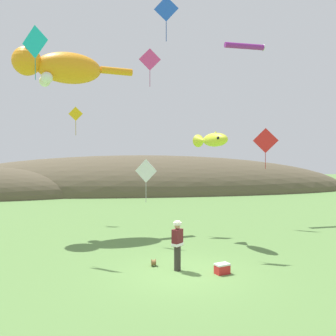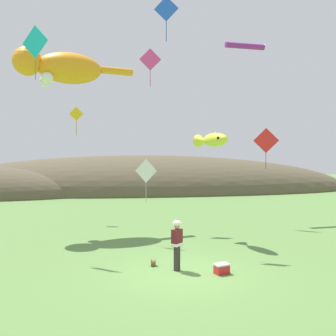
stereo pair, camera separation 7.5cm
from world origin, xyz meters
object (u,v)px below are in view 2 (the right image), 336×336
at_px(kite_tube_streamer, 246,46).
at_px(kite_diamond_pink, 150,60).
at_px(kite_diamond_white, 146,171).
at_px(kite_diamond_red, 266,141).
at_px(kite_diamond_teal, 35,42).
at_px(kite_giant_cat, 61,68).
at_px(kite_fish_windsock, 212,140).
at_px(kite_diamond_gold, 76,114).
at_px(kite_diamond_blue, 166,9).
at_px(picnic_cooler, 222,269).
at_px(festival_attendant, 177,244).
at_px(kite_spool, 153,262).

height_order(kite_tube_streamer, kite_diamond_pink, kite_tube_streamer).
distance_m(kite_diamond_white, kite_diamond_red, 8.04).
relative_size(kite_tube_streamer, kite_diamond_teal, 1.20).
relative_size(kite_giant_cat, kite_diamond_white, 3.09).
height_order(kite_fish_windsock, kite_diamond_gold, kite_diamond_gold).
relative_size(kite_tube_streamer, kite_diamond_blue, 1.36).
bearing_deg(kite_diamond_white, kite_fish_windsock, 2.76).
relative_size(picnic_cooler, kite_tube_streamer, 0.21).
distance_m(kite_giant_cat, kite_diamond_teal, 3.91).
relative_size(kite_fish_windsock, kite_diamond_red, 1.06).
relative_size(kite_giant_cat, kite_diamond_gold, 3.47).
bearing_deg(kite_tube_streamer, picnic_cooler, -112.06).
height_order(kite_diamond_white, kite_diamond_pink, kite_diamond_pink).
bearing_deg(picnic_cooler, kite_diamond_gold, 118.79).
distance_m(kite_fish_windsock, kite_tube_streamer, 9.90).
distance_m(kite_tube_streamer, kite_diamond_blue, 9.03).
bearing_deg(festival_attendant, kite_diamond_pink, 92.32).
distance_m(kite_diamond_teal, kite_diamond_blue, 5.99).
bearing_deg(kite_diamond_teal, kite_diamond_blue, 5.35).
distance_m(kite_fish_windsock, kite_diamond_white, 3.47).
bearing_deg(kite_giant_cat, kite_tube_streamer, 16.68).
xyz_separation_m(festival_attendant, kite_fish_windsock, (2.30, 4.33, 3.87)).
bearing_deg(kite_diamond_white, kite_diamond_blue, -2.28).
distance_m(kite_spool, kite_diamond_gold, 12.68).
xyz_separation_m(picnic_cooler, kite_diamond_gold, (-6.24, 11.35, 6.44)).
distance_m(kite_diamond_white, kite_diamond_gold, 8.36).
bearing_deg(kite_fish_windsock, kite_giant_cat, 156.95).
height_order(kite_giant_cat, kite_diamond_blue, kite_diamond_blue).
distance_m(kite_spool, kite_diamond_red, 11.01).
bearing_deg(kite_fish_windsock, festival_attendant, -117.98).
relative_size(festival_attendant, picnic_cooler, 3.10).
distance_m(kite_fish_windsock, kite_diamond_red, 5.15).
height_order(kite_spool, kite_diamond_red, kite_diamond_red).
distance_m(kite_diamond_pink, kite_diamond_teal, 7.03).
bearing_deg(kite_diamond_gold, kite_fish_windsock, -42.50).
bearing_deg(kite_giant_cat, kite_diamond_gold, 83.30).
bearing_deg(picnic_cooler, kite_fish_windsock, 80.51).
height_order(kite_diamond_pink, kite_diamond_blue, kite_diamond_blue).
height_order(kite_tube_streamer, kite_diamond_gold, kite_tube_streamer).
relative_size(kite_diamond_pink, kite_diamond_teal, 0.93).
height_order(picnic_cooler, kite_diamond_white, kite_diamond_white).
distance_m(kite_diamond_white, kite_diamond_blue, 7.45).
xyz_separation_m(kite_spool, kite_diamond_teal, (-4.78, 2.97, 8.76)).
distance_m(kite_spool, kite_diamond_white, 4.78).
bearing_deg(kite_spool, festival_attendant, -38.59).
height_order(kite_tube_streamer, kite_diamond_teal, kite_tube_streamer).
xyz_separation_m(kite_spool, kite_tube_streamer, (6.91, 10.23, 11.07)).
bearing_deg(kite_diamond_gold, kite_tube_streamer, 0.39).
height_order(kite_diamond_pink, kite_diamond_teal, kite_diamond_pink).
distance_m(festival_attendant, kite_spool, 1.31).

